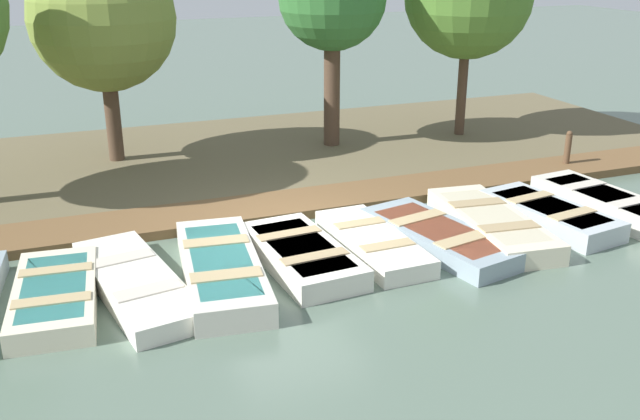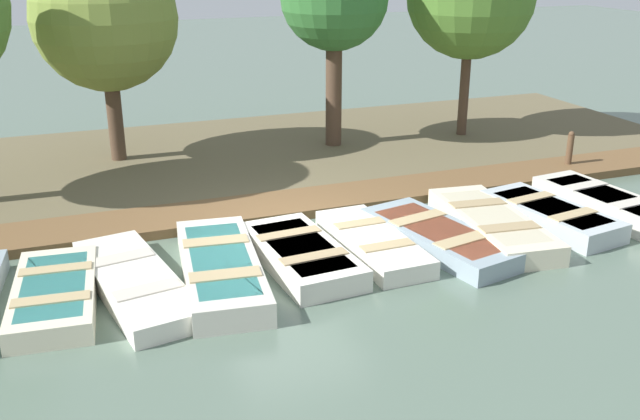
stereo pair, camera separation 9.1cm
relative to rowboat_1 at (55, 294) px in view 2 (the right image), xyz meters
The scene contains 14 objects.
ground_plane 4.36m from the rowboat_1, 105.99° to the left, with size 80.00×80.00×0.00m, color #566B5B.
shore_bank 7.48m from the rowboat_1, 145.95° to the left, with size 8.00×24.00×0.16m.
dock_walkway 4.96m from the rowboat_1, 122.33° to the left, with size 1.37×23.36×0.18m.
rowboat_1 is the anchor object (origin of this frame).
rowboat_2 1.18m from the rowboat_1, 91.35° to the left, with size 3.61×1.68×0.33m.
rowboat_3 2.52m from the rowboat_1, 88.59° to the left, with size 3.60×1.57×0.42m.
rowboat_4 3.92m from the rowboat_1, 90.40° to the left, with size 2.88×1.43×0.39m.
rowboat_5 5.29m from the rowboat_1, 91.33° to the left, with size 2.90×1.08×0.35m.
rowboat_6 6.50m from the rowboat_1, 89.18° to the left, with size 3.39×1.88×0.36m.
rowboat_7 7.70m from the rowboat_1, 90.55° to the left, with size 3.46×1.55×0.40m.
rowboat_8 9.01m from the rowboat_1, 90.41° to the left, with size 2.92×1.55×0.40m.
rowboat_9 10.42m from the rowboat_1, 90.89° to the left, with size 3.16×1.39×0.44m.
mooring_post_far 11.92m from the rowboat_1, 103.46° to the left, with size 0.15×0.15×0.97m.
park_tree_left 7.94m from the rowboat_1, 166.75° to the left, with size 3.32×3.32×5.15m.
Camera 2 is at (11.52, -3.82, 5.12)m, focal length 40.00 mm.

